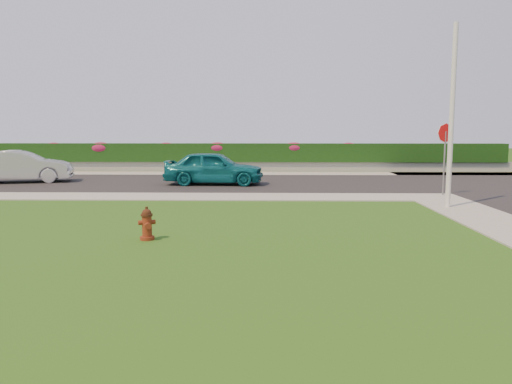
{
  "coord_description": "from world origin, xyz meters",
  "views": [
    {
      "loc": [
        0.79,
        -9.48,
        2.51
      ],
      "look_at": [
        0.52,
        3.41,
        0.9
      ],
      "focal_mm": 35.0,
      "sensor_mm": 36.0,
      "label": 1
    }
  ],
  "objects_px": {
    "fire_hydrant": "(147,224)",
    "sedan_teal": "(214,168)",
    "utility_pole": "(452,117)",
    "stop_sign": "(445,141)",
    "sedan_silver": "(21,166)"
  },
  "relations": [
    {
      "from": "sedan_teal",
      "to": "sedan_silver",
      "type": "height_order",
      "value": "sedan_teal"
    },
    {
      "from": "sedan_teal",
      "to": "stop_sign",
      "type": "height_order",
      "value": "stop_sign"
    },
    {
      "from": "sedan_teal",
      "to": "utility_pole",
      "type": "bearing_deg",
      "value": -125.82
    },
    {
      "from": "fire_hydrant",
      "to": "sedan_teal",
      "type": "relative_size",
      "value": 0.17
    },
    {
      "from": "utility_pole",
      "to": "stop_sign",
      "type": "relative_size",
      "value": 2.1
    },
    {
      "from": "sedan_teal",
      "to": "fire_hydrant",
      "type": "bearing_deg",
      "value": -179.22
    },
    {
      "from": "sedan_teal",
      "to": "sedan_silver",
      "type": "relative_size",
      "value": 0.98
    },
    {
      "from": "sedan_silver",
      "to": "fire_hydrant",
      "type": "bearing_deg",
      "value": -159.11
    },
    {
      "from": "fire_hydrant",
      "to": "utility_pole",
      "type": "bearing_deg",
      "value": 7.93
    },
    {
      "from": "fire_hydrant",
      "to": "stop_sign",
      "type": "height_order",
      "value": "stop_sign"
    },
    {
      "from": "fire_hydrant",
      "to": "utility_pole",
      "type": "distance_m",
      "value": 10.19
    },
    {
      "from": "fire_hydrant",
      "to": "sedan_silver",
      "type": "bearing_deg",
      "value": 104.67
    },
    {
      "from": "fire_hydrant",
      "to": "sedan_teal",
      "type": "distance_m",
      "value": 11.39
    },
    {
      "from": "sedan_silver",
      "to": "sedan_teal",
      "type": "bearing_deg",
      "value": -109.82
    },
    {
      "from": "sedan_silver",
      "to": "stop_sign",
      "type": "bearing_deg",
      "value": -118.36
    }
  ]
}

